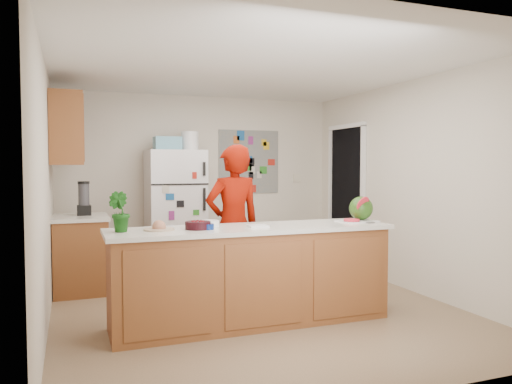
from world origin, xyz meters
name	(u,v)px	position (x,y,z in m)	size (l,w,h in m)	color
floor	(254,308)	(0.00, 0.00, -0.01)	(4.00, 4.50, 0.02)	brown
wall_back	(200,182)	(0.00, 2.26, 1.25)	(4.00, 0.02, 2.50)	beige
wall_left	(44,192)	(-2.01, 0.00, 1.25)	(0.02, 4.50, 2.50)	beige
wall_right	(413,186)	(2.01, 0.00, 1.25)	(0.02, 4.50, 2.50)	beige
ceiling	(253,67)	(0.00, 0.00, 2.51)	(4.00, 4.50, 0.02)	white
doorway	(347,198)	(1.99, 1.45, 1.02)	(0.03, 0.85, 2.04)	black
peninsula_base	(252,277)	(-0.20, -0.50, 0.44)	(2.60, 0.62, 0.88)	brown
peninsula_top	(252,229)	(-0.20, -0.50, 0.90)	(2.68, 0.70, 0.04)	silver
side_counter_base	(81,255)	(-1.69, 1.35, 0.43)	(0.60, 0.80, 0.86)	brown
side_counter_top	(80,217)	(-1.69, 1.35, 0.88)	(0.64, 0.84, 0.04)	silver
upper_cabinets	(66,130)	(-1.82, 1.30, 1.90)	(0.35, 1.00, 0.80)	brown
refrigerator	(175,213)	(-0.45, 1.88, 0.85)	(0.75, 0.70, 1.70)	silver
fridge_top_bin	(167,144)	(-0.55, 1.88, 1.79)	(0.35, 0.28, 0.18)	#5999B2
photo_collage	(249,162)	(0.75, 2.24, 1.55)	(0.95, 0.01, 0.95)	slate
person	(233,226)	(-0.18, 0.14, 0.86)	(0.62, 0.41, 1.71)	#730C01
blender_appliance	(84,199)	(-1.64, 1.40, 1.09)	(0.13, 0.13, 0.38)	black
cutting_board	(357,221)	(0.95, -0.48, 0.93)	(0.37, 0.28, 0.01)	white
watermelon	(361,208)	(1.01, -0.46, 1.05)	(0.24, 0.24, 0.24)	#29540F
watermelon_slice	(352,220)	(0.86, -0.53, 0.94)	(0.16, 0.16, 0.02)	red
cherry_bowl	(198,225)	(-0.72, -0.51, 0.96)	(0.23, 0.23, 0.07)	black
white_bowl	(209,224)	(-0.58, -0.38, 0.95)	(0.18, 0.18, 0.06)	white
cobalt_bowl	(208,227)	(-0.64, -0.56, 0.95)	(0.11, 0.11, 0.05)	navy
plate	(159,229)	(-1.06, -0.46, 0.93)	(0.27, 0.27, 0.02)	#C1B794
paper_towel	(258,226)	(-0.16, -0.56, 0.93)	(0.18, 0.16, 0.02)	white
keys	(370,223)	(1.00, -0.65, 0.93)	(0.09, 0.04, 0.01)	gray
potted_plant	(119,212)	(-1.40, -0.45, 1.09)	(0.19, 0.15, 0.35)	#153B0F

